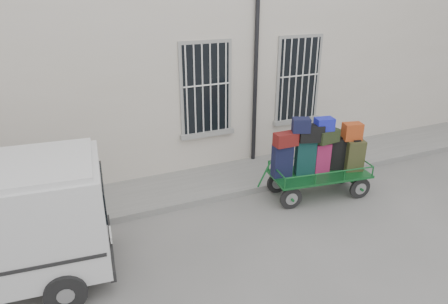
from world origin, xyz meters
TOP-DOWN VIEW (x-y plane):
  - ground at (0.00, 0.00)m, footprint 80.00×80.00m
  - building at (0.00, 5.50)m, footprint 24.00×5.15m
  - sidewalk at (0.00, 2.20)m, footprint 24.00×1.70m
  - luggage_cart at (1.48, 0.72)m, footprint 2.72×1.33m

SIDE VIEW (x-z plane):
  - ground at x=0.00m, z-range 0.00..0.00m
  - sidewalk at x=0.00m, z-range 0.00..0.15m
  - luggage_cart at x=1.48m, z-range 0.03..1.99m
  - building at x=0.00m, z-range 0.00..6.00m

